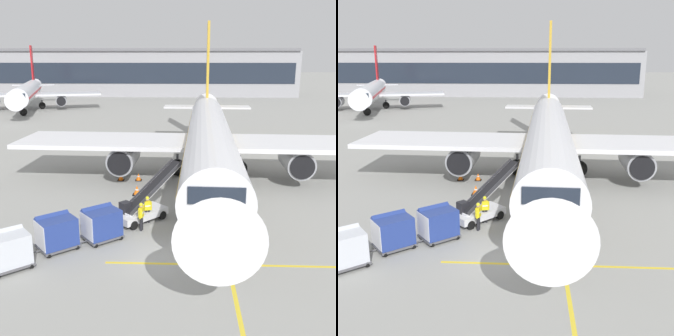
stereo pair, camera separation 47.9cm
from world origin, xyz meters
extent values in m
plane|color=gray|center=(0.00, 0.00, 0.00)|extent=(600.00, 600.00, 0.00)
cylinder|color=white|center=(3.20, 13.75, 3.73)|extent=(4.87, 32.45, 3.60)
cube|color=gold|center=(3.20, 13.75, 3.73)|extent=(4.85, 31.16, 0.43)
cone|color=white|center=(2.49, -4.20, 3.73)|extent=(3.56, 3.73, 3.42)
cone|color=white|center=(3.94, 32.79, 4.00)|extent=(3.29, 5.88, 3.06)
cube|color=white|center=(-5.17, 14.89, 3.19)|extent=(15.60, 7.06, 0.36)
cylinder|color=#93969E|center=(-3.97, 14.20, 1.89)|extent=(2.40, 4.29, 2.23)
cylinder|color=black|center=(-4.05, 12.05, 1.89)|extent=(1.90, 0.19, 1.90)
cube|color=white|center=(11.62, 14.23, 3.19)|extent=(15.60, 7.06, 0.36)
cylinder|color=#93969E|center=(10.37, 13.63, 1.89)|extent=(2.40, 4.29, 2.23)
cylinder|color=black|center=(10.29, 11.48, 1.89)|extent=(1.90, 0.19, 1.90)
cube|color=gold|center=(3.89, 31.35, 9.30)|extent=(0.43, 3.89, 9.70)
cube|color=white|center=(3.88, 31.06, 4.27)|extent=(10.54, 2.99, 0.20)
cube|color=#1E2633|center=(2.59, -1.68, 4.27)|extent=(2.58, 1.72, 0.79)
cylinder|color=#47474C|center=(2.82, 4.06, 1.33)|extent=(0.22, 0.22, 1.20)
sphere|color=black|center=(2.82, 4.06, 0.73)|extent=(1.47, 1.47, 1.47)
cylinder|color=#47474C|center=(0.56, 15.47, 1.33)|extent=(0.22, 0.22, 1.20)
sphere|color=black|center=(0.56, 15.47, 0.73)|extent=(1.47, 1.47, 1.47)
cylinder|color=#47474C|center=(5.96, 15.26, 1.33)|extent=(0.22, 0.22, 1.20)
sphere|color=black|center=(5.96, 15.26, 0.73)|extent=(1.47, 1.47, 1.47)
cube|color=silver|center=(-1.58, 4.87, 0.50)|extent=(3.51, 3.56, 0.44)
cube|color=black|center=(-2.49, 4.44, 1.07)|extent=(0.82, 0.82, 0.70)
cylinder|color=#333338|center=(-2.02, 4.93, 1.12)|extent=(0.08, 0.08, 0.80)
cube|color=silver|center=(-0.84, 5.64, 2.01)|extent=(3.83, 3.95, 2.71)
cube|color=black|center=(-0.84, 5.64, 2.10)|extent=(3.62, 3.74, 2.56)
cube|color=#333338|center=(-0.52, 5.34, 2.13)|extent=(3.18, 3.33, 2.73)
cube|color=#333338|center=(-1.16, 5.95, 2.13)|extent=(3.18, 3.33, 2.73)
cylinder|color=black|center=(-0.23, 5.22, 0.28)|extent=(0.53, 0.54, 0.56)
cylinder|color=black|center=(-1.29, 6.24, 0.28)|extent=(0.53, 0.54, 0.56)
cylinder|color=black|center=(-1.87, 3.50, 0.28)|extent=(0.53, 0.54, 0.56)
cylinder|color=black|center=(-2.93, 4.52, 0.28)|extent=(0.53, 0.54, 0.56)
cube|color=#515156|center=(-3.48, 2.04, 0.21)|extent=(2.56, 2.51, 0.12)
cylinder|color=#4C4C51|center=(-4.51, 1.17, 0.20)|extent=(0.58, 0.51, 0.07)
cube|color=navy|center=(-3.48, 2.04, 1.02)|extent=(2.42, 2.37, 1.50)
cube|color=navy|center=(-3.74, 2.36, 1.54)|extent=(1.95, 1.82, 0.74)
cube|color=silver|center=(-4.22, 1.42, 1.02)|extent=(0.95, 1.12, 1.38)
sphere|color=black|center=(-4.53, 2.05, 0.15)|extent=(0.30, 0.30, 0.30)
sphere|color=black|center=(-3.65, 1.01, 0.15)|extent=(0.30, 0.30, 0.30)
sphere|color=black|center=(-3.31, 3.08, 0.15)|extent=(0.30, 0.30, 0.30)
sphere|color=black|center=(-2.43, 2.04, 0.15)|extent=(0.30, 0.30, 0.30)
cube|color=#515156|center=(-5.66, 0.75, 0.21)|extent=(2.56, 2.51, 0.12)
cylinder|color=#4C4C51|center=(-6.69, -0.12, 0.20)|extent=(0.58, 0.51, 0.07)
cube|color=navy|center=(-5.66, 0.75, 1.02)|extent=(2.42, 2.37, 1.50)
cube|color=navy|center=(-5.93, 1.07, 1.54)|extent=(1.95, 1.82, 0.74)
cube|color=silver|center=(-6.40, 0.13, 1.02)|extent=(0.95, 1.12, 1.38)
sphere|color=black|center=(-6.71, 0.76, 0.15)|extent=(0.30, 0.30, 0.30)
sphere|color=black|center=(-5.83, -0.28, 0.15)|extent=(0.30, 0.30, 0.30)
sphere|color=black|center=(-5.49, 1.79, 0.15)|extent=(0.30, 0.30, 0.30)
sphere|color=black|center=(-4.61, 0.75, 0.15)|extent=(0.30, 0.30, 0.30)
cube|color=#515156|center=(-7.40, -1.38, 0.21)|extent=(2.56, 2.51, 0.12)
cube|color=silver|center=(-7.40, -1.38, 1.02)|extent=(2.42, 2.37, 1.50)
cube|color=silver|center=(-7.67, -1.07, 1.54)|extent=(1.95, 1.82, 0.74)
sphere|color=black|center=(-7.23, -0.35, 0.15)|extent=(0.30, 0.30, 0.30)
sphere|color=black|center=(-6.35, -1.39, 0.15)|extent=(0.30, 0.30, 0.30)
cylinder|color=black|center=(-1.03, 4.65, 0.43)|extent=(0.15, 0.15, 0.86)
cylinder|color=black|center=(-1.21, 4.61, 0.43)|extent=(0.15, 0.15, 0.86)
cube|color=yellow|center=(-1.12, 4.63, 1.15)|extent=(0.43, 0.33, 0.58)
cube|color=white|center=(-1.09, 4.51, 1.15)|extent=(0.33, 0.10, 0.08)
sphere|color=beige|center=(-1.12, 4.63, 1.56)|extent=(0.21, 0.21, 0.21)
sphere|color=yellow|center=(-1.12, 4.63, 1.63)|extent=(0.23, 0.23, 0.23)
cylinder|color=yellow|center=(-0.89, 4.69, 1.10)|extent=(0.09, 0.09, 0.56)
cylinder|color=yellow|center=(-1.35, 4.57, 1.10)|extent=(0.09, 0.09, 0.56)
cylinder|color=black|center=(-1.36, 3.52, 0.43)|extent=(0.15, 0.15, 0.86)
cylinder|color=black|center=(-1.40, 3.35, 0.43)|extent=(0.15, 0.15, 0.86)
cube|color=yellow|center=(-1.38, 3.44, 1.15)|extent=(0.32, 0.42, 0.58)
cube|color=white|center=(-1.26, 3.41, 1.15)|extent=(0.09, 0.33, 0.08)
sphere|color=tan|center=(-1.38, 3.44, 1.56)|extent=(0.21, 0.21, 0.21)
sphere|color=yellow|center=(-1.38, 3.44, 1.63)|extent=(0.23, 0.23, 0.23)
cylinder|color=yellow|center=(-1.33, 3.67, 1.10)|extent=(0.09, 0.09, 0.56)
cylinder|color=yellow|center=(-1.44, 3.20, 1.10)|extent=(0.09, 0.09, 0.56)
cylinder|color=#514C42|center=(-4.41, 1.93, 0.43)|extent=(0.15, 0.15, 0.86)
cylinder|color=#514C42|center=(-4.25, 2.01, 0.43)|extent=(0.15, 0.15, 0.86)
cube|color=orange|center=(-4.33, 1.97, 1.15)|extent=(0.45, 0.39, 0.58)
cube|color=white|center=(-4.39, 2.08, 1.15)|extent=(0.31, 0.17, 0.08)
sphere|color=brown|center=(-4.33, 1.97, 1.56)|extent=(0.21, 0.21, 0.21)
sphere|color=yellow|center=(-4.33, 1.97, 1.63)|extent=(0.23, 0.23, 0.23)
cylinder|color=orange|center=(-4.55, 1.86, 1.10)|extent=(0.09, 0.09, 0.56)
cylinder|color=orange|center=(-4.12, 2.08, 1.10)|extent=(0.09, 0.09, 0.56)
cube|color=black|center=(-2.70, 13.73, 0.03)|extent=(0.55, 0.55, 0.05)
cone|color=orange|center=(-2.70, 13.73, 0.34)|extent=(0.44, 0.44, 0.58)
cylinder|color=white|center=(-2.70, 13.73, 0.37)|extent=(0.24, 0.24, 0.07)
cube|color=black|center=(-2.40, 9.97, 0.03)|extent=(0.66, 0.66, 0.05)
cone|color=orange|center=(-2.40, 9.97, 0.40)|extent=(0.53, 0.53, 0.70)
cylinder|color=white|center=(-2.40, 9.97, 0.43)|extent=(0.29, 0.29, 0.08)
cube|color=black|center=(-4.20, 13.71, 0.03)|extent=(0.55, 0.55, 0.05)
cone|color=orange|center=(-4.20, 13.71, 0.34)|extent=(0.44, 0.44, 0.57)
cylinder|color=white|center=(-4.20, 13.71, 0.37)|extent=(0.24, 0.24, 0.07)
cube|color=yellow|center=(3.42, 13.75, 0.00)|extent=(0.20, 110.00, 0.01)
cube|color=yellow|center=(3.20, -0.66, 0.00)|extent=(12.00, 0.20, 0.01)
cube|color=#939399|center=(-14.77, 101.02, 5.95)|extent=(92.08, 21.24, 11.90)
cube|color=#1E2633|center=(-14.77, 90.36, 6.25)|extent=(89.32, 0.10, 5.35)
cube|color=slate|center=(-14.77, 98.90, 12.25)|extent=(91.16, 18.05, 0.70)
cylinder|color=silver|center=(-30.15, 61.28, 3.55)|extent=(10.86, 28.73, 3.44)
cube|color=red|center=(-30.15, 61.28, 3.55)|extent=(10.59, 27.63, 0.41)
cone|color=silver|center=(-25.93, 45.70, 3.55)|extent=(4.05, 4.17, 3.27)
cone|color=silver|center=(-34.64, 77.85, 3.81)|extent=(4.26, 6.08, 2.92)
cube|color=silver|center=(-23.06, 63.95, 3.04)|extent=(14.73, 9.15, 0.36)
cylinder|color=#93969E|center=(-23.90, 63.12, 1.79)|extent=(3.04, 4.18, 2.13)
cylinder|color=black|center=(-23.40, 61.26, 1.79)|extent=(1.78, 0.59, 1.81)
cube|color=red|center=(-34.28, 76.52, 8.57)|extent=(1.17, 3.41, 8.65)
cube|color=silver|center=(-34.21, 76.26, 4.07)|extent=(9.59, 4.66, 0.20)
cube|color=#1E2633|center=(-26.56, 48.03, 4.07)|extent=(2.73, 2.12, 0.76)
cylinder|color=#47474C|center=(-27.89, 52.93, 1.27)|extent=(0.22, 0.22, 1.14)
sphere|color=black|center=(-27.89, 52.93, 0.70)|extent=(1.39, 1.39, 1.39)
cylinder|color=#47474C|center=(-33.02, 62.00, 1.27)|extent=(0.22, 0.22, 1.14)
sphere|color=black|center=(-33.02, 62.00, 0.70)|extent=(1.39, 1.39, 1.39)
cylinder|color=#47474C|center=(-28.04, 63.35, 1.27)|extent=(0.22, 0.22, 1.14)
sphere|color=black|center=(-28.04, 63.35, 0.70)|extent=(1.39, 1.39, 1.39)
camera|label=1|loc=(1.13, -19.16, 10.02)|focal=43.43mm
camera|label=2|loc=(1.61, -19.14, 10.02)|focal=43.43mm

